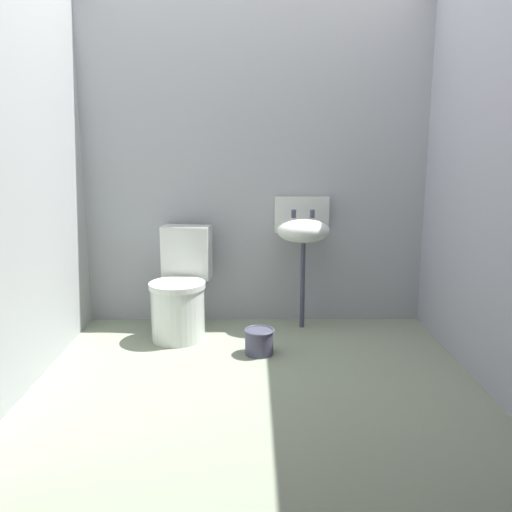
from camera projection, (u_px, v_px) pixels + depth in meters
name	position (u px, v px, depth m)	size (l,w,h in m)	color
ground_plane	(256.00, 387.00, 3.19)	(3.02, 2.71, 0.08)	gray
wall_back	(255.00, 166.00, 4.12)	(3.02, 0.10, 2.44)	#A3A6AD
wall_left	(16.00, 173.00, 3.02)	(0.10, 2.51, 2.44)	#A7ABAC
wall_right	(495.00, 173.00, 3.05)	(0.10, 2.51, 2.44)	#A2A3B3
toilet_near_wall	(181.00, 293.00, 3.90)	(0.45, 0.63, 0.78)	silver
sink	(303.00, 230.00, 4.01)	(0.42, 0.35, 0.99)	#444258
bucket	(259.00, 341.00, 3.58)	(0.21, 0.21, 0.17)	#444258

